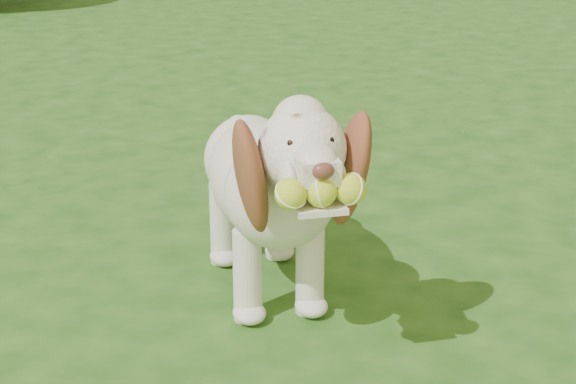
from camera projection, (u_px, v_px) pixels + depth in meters
ground at (150, 344)px, 3.21m from camera, size 80.00×80.00×0.00m
dog at (270, 179)px, 3.36m from camera, size 0.78×1.30×0.87m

